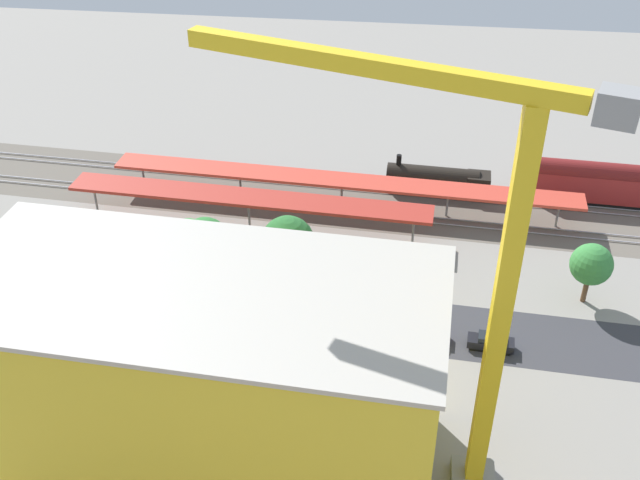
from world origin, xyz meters
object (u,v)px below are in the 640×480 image
object	(u,v)px
parked_car_5	(172,312)
street_tree_3	(353,262)
construction_building	(204,381)
box_truck_0	(284,343)
street_tree_1	(591,265)
street_tree_0	(288,243)
passenger_coach	(601,182)
parked_car_1	(427,333)
parked_car_2	(360,330)
tower_crane	(468,264)
street_tree_4	(205,241)
traffic_light	(370,257)
locomotive	(443,181)
parked_car_4	(234,321)
street_tree_2	(189,239)
platform_canopy_near	(248,198)
parked_car_0	(491,343)
parked_car_3	(300,324)
parked_car_6	(114,311)
platform_canopy_far	(342,181)

from	to	relation	value
parked_car_5	street_tree_3	distance (m)	20.44
construction_building	box_truck_0	distance (m)	16.18
construction_building	street_tree_1	distance (m)	44.81
street_tree_0	passenger_coach	bearing A→B (deg)	-150.00
parked_car_1	passenger_coach	bearing A→B (deg)	-125.97
parked_car_2	tower_crane	size ratio (longest dim) A/B	0.12
street_tree_1	street_tree_4	world-z (taller)	street_tree_4
passenger_coach	traffic_light	distance (m)	37.60
parked_car_2	street_tree_0	size ratio (longest dim) A/B	0.55
locomotive	parked_car_5	world-z (taller)	locomotive
box_truck_0	construction_building	bearing A→B (deg)	73.96
parked_car_4	street_tree_2	size ratio (longest dim) A/B	0.63
locomotive	construction_building	world-z (taller)	construction_building
platform_canopy_near	street_tree_0	world-z (taller)	street_tree_0
street_tree_2	street_tree_0	bearing A→B (deg)	-174.92
locomotive	parked_car_1	distance (m)	31.22
parked_car_0	street_tree_0	distance (m)	24.80
parked_car_3	tower_crane	world-z (taller)	tower_crane
parked_car_5	street_tree_1	bearing A→B (deg)	-168.87
parked_car_2	street_tree_2	world-z (taller)	street_tree_2
parked_car_4	parked_car_6	distance (m)	13.31
platform_canopy_far	tower_crane	bearing A→B (deg)	106.90
passenger_coach	parked_car_3	size ratio (longest dim) A/B	3.89
passenger_coach	parked_car_2	distance (m)	43.24
passenger_coach	street_tree_3	world-z (taller)	street_tree_3
parked_car_1	parked_car_4	xyz separation A→B (m)	(20.38, 0.72, 0.05)
platform_canopy_near	street_tree_0	bearing A→B (deg)	123.02
street_tree_3	construction_building	bearing A→B (deg)	68.49
construction_building	street_tree_0	xyz separation A→B (m)	(-2.27, -26.91, -4.26)
platform_canopy_far	parked_car_4	size ratio (longest dim) A/B	13.22
platform_canopy_far	street_tree_1	xyz separation A→B (m)	(-28.95, 17.10, 1.11)
traffic_light	platform_canopy_far	bearing A→B (deg)	-74.53
parked_car_2	traffic_light	size ratio (longest dim) A/B	0.63
street_tree_2	street_tree_3	world-z (taller)	street_tree_2
tower_crane	street_tree_2	distance (m)	41.42
platform_canopy_far	street_tree_4	size ratio (longest dim) A/B	8.01
street_tree_1	locomotive	bearing A→B (deg)	-55.30
locomotive	street_tree_0	world-z (taller)	street_tree_0
parked_car_2	parked_car_6	size ratio (longest dim) A/B	1.00
parked_car_5	parked_car_6	bearing A→B (deg)	6.00
parked_car_3	parked_car_6	xyz separation A→B (m)	(20.37, 0.42, 0.00)
parked_car_0	street_tree_3	xyz separation A→B (m)	(15.00, -7.45, 3.59)
platform_canopy_far	street_tree_3	xyz separation A→B (m)	(-3.19, 18.97, 0.48)
construction_building	street_tree_2	xyz separation A→B (m)	(8.94, -25.92, -4.11)
parked_car_6	tower_crane	distance (m)	44.00
construction_building	locomotive	bearing A→B (deg)	-108.99
parked_car_6	parked_car_1	bearing A→B (deg)	-178.85
platform_canopy_near	parked_car_5	xyz separation A→B (m)	(4.47, 19.38, -3.38)
parked_car_0	parked_car_3	xyz separation A→B (m)	(19.82, -0.29, 0.01)
platform_canopy_near	tower_crane	xyz separation A→B (m)	(-24.28, 36.40, 17.62)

